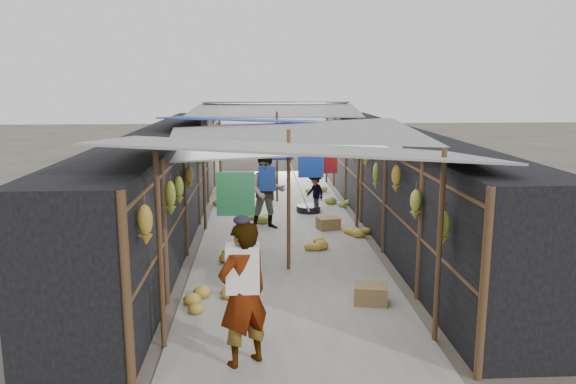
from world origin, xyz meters
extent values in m
plane|color=#6B6356|center=(0.00, 0.00, 0.00)|extent=(80.00, 80.00, 0.00)
cube|color=#9E998E|center=(0.00, 6.50, 0.01)|extent=(3.60, 16.00, 0.02)
cube|color=black|center=(-2.70, 6.50, 1.15)|extent=(1.40, 15.00, 2.30)
cube|color=black|center=(2.70, 6.50, 1.15)|extent=(1.40, 15.00, 2.30)
cube|color=olive|center=(1.09, 5.82, 0.15)|extent=(0.58, 0.51, 0.30)
cube|color=olive|center=(1.20, 1.32, 0.15)|extent=(0.58, 0.50, 0.31)
cube|color=olive|center=(-0.12, 11.61, 0.13)|extent=(0.48, 0.42, 0.26)
cylinder|color=black|center=(0.78, 7.59, 0.10)|extent=(0.64, 0.64, 0.19)
imported|color=silver|center=(-0.74, -0.50, 0.91)|extent=(0.80, 0.73, 1.83)
imported|color=#203BA3|center=(-0.34, 5.97, 0.90)|extent=(0.87, 0.68, 1.79)
imported|color=#48443E|center=(0.98, 7.84, 0.51)|extent=(0.67, 0.76, 1.02)
cylinder|color=brown|center=(-1.80, 0.00, 1.30)|extent=(0.07, 0.07, 2.60)
cylinder|color=brown|center=(1.80, 0.00, 1.30)|extent=(0.07, 0.07, 2.60)
cylinder|color=brown|center=(0.00, 3.00, 1.30)|extent=(0.07, 0.07, 2.60)
cylinder|color=brown|center=(-1.80, 6.00, 1.30)|extent=(0.07, 0.07, 2.60)
cylinder|color=brown|center=(1.80, 6.00, 1.30)|extent=(0.07, 0.07, 2.60)
cylinder|color=brown|center=(0.00, 9.00, 1.30)|extent=(0.07, 0.07, 2.60)
cylinder|color=brown|center=(-1.80, 12.00, 1.30)|extent=(0.07, 0.07, 2.60)
cylinder|color=brown|center=(1.80, 12.00, 1.30)|extent=(0.07, 0.07, 2.60)
cube|color=gray|center=(0.00, 1.00, 2.50)|extent=(5.21, 3.19, 0.52)
cube|color=gray|center=(0.20, 4.20, 2.35)|extent=(5.23, 3.73, 0.50)
cube|color=navy|center=(-0.10, 7.50, 2.45)|extent=(5.40, 3.60, 0.41)
cube|color=gray|center=(0.00, 10.80, 2.55)|extent=(5.37, 3.66, 0.27)
cube|color=gray|center=(0.10, 13.20, 2.65)|extent=(5.00, 1.99, 0.24)
cylinder|color=brown|center=(-2.00, 6.50, 2.05)|extent=(0.06, 15.00, 0.06)
cylinder|color=brown|center=(2.00, 6.50, 2.05)|extent=(0.06, 15.00, 0.06)
cylinder|color=gray|center=(0.00, 6.50, 2.05)|extent=(0.02, 15.00, 0.02)
cube|color=#1C41B6|center=(0.59, 4.95, 1.72)|extent=(0.55, 0.03, 0.65)
cube|color=#23693B|center=(-0.90, 1.74, 1.70)|extent=(0.60, 0.03, 0.70)
cube|color=maroon|center=(0.95, 5.21, 1.75)|extent=(0.50, 0.03, 0.60)
cube|color=#201AAF|center=(0.01, 7.34, 1.75)|extent=(0.70, 0.03, 0.60)
cube|color=#1D4C88|center=(-0.64, 11.04, 1.75)|extent=(0.65, 0.03, 0.60)
ellipsoid|color=#A4802A|center=(-1.88, -0.43, 1.77)|extent=(0.19, 0.16, 0.50)
ellipsoid|color=olive|center=(-1.88, 1.52, 1.69)|extent=(0.16, 0.14, 0.55)
ellipsoid|color=olive|center=(-1.88, 2.45, 1.63)|extent=(0.16, 0.14, 0.49)
ellipsoid|color=#A4802A|center=(-1.88, 3.86, 1.61)|extent=(0.18, 0.16, 0.42)
ellipsoid|color=olive|center=(-1.88, 6.10, 1.73)|extent=(0.16, 0.14, 0.44)
ellipsoid|color=#A4802A|center=(-1.88, 7.16, 1.80)|extent=(0.16, 0.14, 0.36)
ellipsoid|color=olive|center=(-1.88, 8.81, 1.54)|extent=(0.18, 0.15, 0.48)
ellipsoid|color=olive|center=(-1.88, 10.18, 1.79)|extent=(0.19, 0.16, 0.52)
ellipsoid|color=#A4802A|center=(-1.88, 11.73, 1.82)|extent=(0.19, 0.16, 0.42)
ellipsoid|color=olive|center=(-1.88, 12.99, 1.83)|extent=(0.19, 0.16, 0.43)
ellipsoid|color=olive|center=(1.88, 0.09, 1.55)|extent=(0.15, 0.13, 0.46)
ellipsoid|color=olive|center=(1.88, 1.43, 1.57)|extent=(0.18, 0.15, 0.47)
ellipsoid|color=#A4802A|center=(1.88, 2.69, 1.75)|extent=(0.18, 0.15, 0.50)
ellipsoid|color=olive|center=(1.88, 4.36, 1.52)|extent=(0.14, 0.12, 0.57)
ellipsoid|color=olive|center=(1.88, 5.40, 1.76)|extent=(0.18, 0.15, 0.45)
ellipsoid|color=olive|center=(1.88, 7.18, 1.62)|extent=(0.14, 0.12, 0.43)
ellipsoid|color=#A4802A|center=(1.88, 9.00, 1.69)|extent=(0.16, 0.13, 0.46)
ellipsoid|color=#A4802A|center=(1.88, 9.90, 1.67)|extent=(0.15, 0.13, 0.37)
ellipsoid|color=#A4802A|center=(1.88, 11.76, 1.67)|extent=(0.20, 0.17, 0.59)
ellipsoid|color=olive|center=(1.88, 13.30, 1.75)|extent=(0.16, 0.13, 0.53)
ellipsoid|color=#A4802A|center=(-1.59, 8.66, 0.14)|extent=(0.56, 0.48, 0.28)
ellipsoid|color=#A4802A|center=(-1.22, 3.69, 0.16)|extent=(0.66, 0.56, 0.33)
ellipsoid|color=olive|center=(1.68, 8.37, 0.16)|extent=(0.64, 0.55, 0.32)
ellipsoid|color=olive|center=(-1.45, 10.97, 0.16)|extent=(0.63, 0.53, 0.31)
ellipsoid|color=#A4802A|center=(0.58, 4.37, 0.12)|extent=(0.49, 0.42, 0.25)
ellipsoid|color=#A4802A|center=(1.70, 5.30, 0.12)|extent=(0.48, 0.41, 0.24)
ellipsoid|color=#A4802A|center=(-1.33, 1.36, 0.17)|extent=(0.67, 0.57, 0.34)
ellipsoid|color=olive|center=(-0.64, 6.64, 0.12)|extent=(0.49, 0.42, 0.25)
ellipsoid|color=olive|center=(1.22, 10.08, 0.14)|extent=(0.57, 0.48, 0.28)
camera|label=1|loc=(-0.55, -6.90, 3.43)|focal=35.00mm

